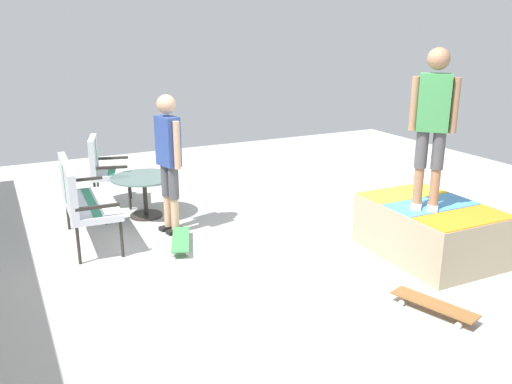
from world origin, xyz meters
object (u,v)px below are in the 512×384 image
object	(u,v)px
person_skater	(433,118)
skateboard_spare	(434,305)
person_watching	(169,153)
skate_ramp	(432,229)
patio_bench	(80,195)
skateboard_by_bench	(181,240)
patio_table	(145,188)
patio_chair_near_house	(103,165)

from	to	relation	value
person_skater	skateboard_spare	world-z (taller)	person_skater
person_watching	skateboard_spare	bearing A→B (deg)	-154.06
skate_ramp	patio_bench	xyz separation A→B (m)	(2.11, 3.51, 0.31)
skateboard_spare	skateboard_by_bench	bearing A→B (deg)	31.60
patio_bench	skateboard_spare	world-z (taller)	patio_bench
skate_ramp	person_watching	bearing A→B (deg)	49.96
person_skater	patio_bench	bearing A→B (deg)	56.42
skateboard_by_bench	skateboard_spare	world-z (taller)	same
patio_table	skate_ramp	bearing A→B (deg)	-136.90
patio_table	person_watching	xyz separation A→B (m)	(-0.71, -0.14, 0.62)
patio_table	skateboard_by_bench	distance (m)	1.28
skate_ramp	skateboard_spare	distance (m)	1.41
person_skater	person_watching	bearing A→B (deg)	46.30
patio_bench	patio_chair_near_house	size ratio (longest dim) A/B	1.25
patio_chair_near_house	person_skater	distance (m)	4.60
skateboard_spare	skate_ramp	bearing A→B (deg)	-42.32
skateboard_spare	person_watching	bearing A→B (deg)	25.94
patio_chair_near_house	patio_table	size ratio (longest dim) A/B	1.13
person_skater	patio_chair_near_house	bearing A→B (deg)	37.68
skate_ramp	person_skater	bearing A→B (deg)	108.17
skate_ramp	patio_table	size ratio (longest dim) A/B	2.10
skate_ramp	person_watching	distance (m)	3.25
skateboard_spare	patio_chair_near_house	bearing A→B (deg)	24.21
skate_ramp	patio_table	distance (m)	3.77
person_watching	person_skater	world-z (taller)	person_skater
patio_chair_near_house	patio_table	xyz separation A→B (m)	(-0.74, -0.39, -0.21)
person_watching	skateboard_spare	size ratio (longest dim) A/B	2.12
skate_ramp	patio_bench	size ratio (longest dim) A/B	1.48
person_watching	person_skater	xyz separation A→B (m)	(-2.11, -2.21, 0.59)
skate_ramp	skateboard_spare	world-z (taller)	skate_ramp
skate_ramp	person_skater	distance (m)	1.33
patio_chair_near_house	patio_table	distance (m)	0.86
skate_ramp	patio_chair_near_house	distance (m)	4.59
person_watching	person_skater	distance (m)	3.11
patio_chair_near_house	person_watching	distance (m)	1.60
skate_ramp	patio_bench	distance (m)	4.11
person_watching	skateboard_by_bench	world-z (taller)	person_watching
skate_ramp	skateboard_by_bench	bearing A→B (deg)	58.87
patio_table	person_skater	xyz separation A→B (m)	(-2.82, -2.35, 1.21)
skate_ramp	patio_table	bearing A→B (deg)	43.10
patio_table	skateboard_spare	size ratio (longest dim) A/B	1.09
patio_chair_near_house	skateboard_spare	distance (m)	4.98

